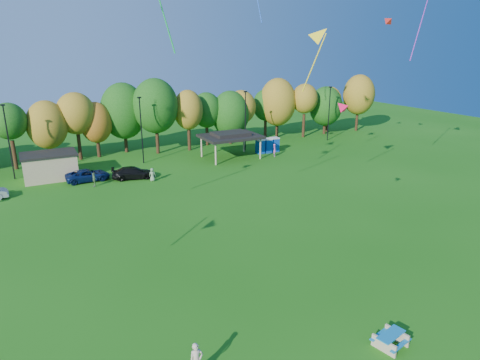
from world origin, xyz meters
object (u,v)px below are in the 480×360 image
kite_flyer (197,360)px  car_c (88,175)px  porta_potties (268,145)px  picnic_table (391,339)px  car_d (133,173)px

kite_flyer → car_c: size_ratio=0.37×
porta_potties → picnic_table: bearing=-112.4°
picnic_table → car_d: 37.23m
car_c → porta_potties: bearing=-85.8°
kite_flyer → car_d: kite_flyer is taller
picnic_table → kite_flyer: 10.54m
porta_potties → car_d: (-21.49, -3.90, -0.36)m
porta_potties → kite_flyer: size_ratio=2.01×
picnic_table → kite_flyer: bearing=151.8°
kite_flyer → car_c: kite_flyer is taller
picnic_table → kite_flyer: size_ratio=1.11×
kite_flyer → car_d: bearing=83.7°
porta_potties → car_d: 21.84m
porta_potties → picnic_table: (-16.79, -40.83, -0.65)m
kite_flyer → car_c: (0.36, 35.70, -0.23)m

